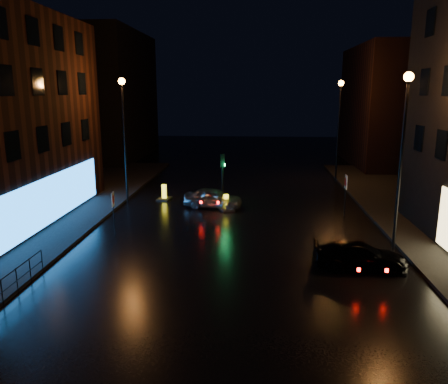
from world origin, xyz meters
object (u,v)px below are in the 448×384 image
Objects in this scene: dark_sedan at (359,256)px; bollard_near at (226,206)px; bollard_far at (164,196)px; traffic_signal at (223,197)px; road_sign_left at (113,203)px; silver_hatchback at (213,198)px; road_sign_right at (346,186)px.

dark_sedan is 11.22m from bollard_near.
dark_sedan is 2.91× the size of bollard_near.
bollard_far is (-4.56, 2.43, 0.02)m from bollard_near.
traffic_signal reaches higher than road_sign_left.
silver_hatchback is at bearing -19.22° from bollard_far.
dark_sedan is 8.42m from road_sign_right.
traffic_signal reaches higher than silver_hatchback.
dark_sedan reaches higher than bollard_far.
road_sign_right is at bearing -92.58° from silver_hatchback.
road_sign_right reaches higher than bollard_far.
traffic_signal reaches higher than road_sign_right.
road_sign_right is (8.26, -1.46, 1.28)m from silver_hatchback.
dark_sedan is at bearing -25.57° from road_sign_left.
bollard_far is at bearing 127.73° from bollard_near.
traffic_signal is 2.50× the size of bollard_near.
traffic_signal is at bearing -22.71° from silver_hatchback.
bollard_near is (-6.41, 9.20, -0.36)m from dark_sedan.
bollard_near is (0.89, -0.52, -0.43)m from silver_hatchback.
bollard_far is 0.53× the size of road_sign_right.
silver_hatchback is at bearing 125.42° from bollard_near.
bollard_near is at bearing -77.26° from traffic_signal.
traffic_signal is at bearing 78.56° from bollard_near.
road_sign_left reaches higher than dark_sedan.
traffic_signal is at bearing -4.54° from bollard_far.
road_sign_left is at bearing 74.37° from dark_sedan.
traffic_signal reaches higher than bollard_near.
bollard_far is at bearing 74.04° from road_sign_left.
traffic_signal is 4.34m from bollard_far.
traffic_signal is 12.62m from dark_sedan.
traffic_signal is 8.79m from road_sign_left.
silver_hatchback is 2.78× the size of bollard_near.
dark_sedan is (6.74, -10.67, 0.08)m from traffic_signal.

